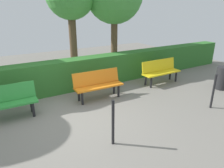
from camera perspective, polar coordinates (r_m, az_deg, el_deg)
The scene contains 8 objects.
ground_plane at distance 5.42m, azimuth -11.23°, elevation -9.51°, with size 17.85×17.85×0.00m, color gray.
bench_yellow at distance 7.84m, azimuth 13.30°, elevation 3.69°, with size 1.55×0.46×0.86m.
bench_orange at distance 6.31m, azimuth -3.95°, elevation 0.13°, with size 1.53×0.52×0.86m.
bench_green at distance 5.78m, azimuth -27.23°, elevation -4.24°, with size 1.44×0.49×0.86m.
hedge_row at distance 7.27m, azimuth -8.00°, elevation 3.13°, with size 13.85×0.58×1.06m, color #2D6B28.
railing_post_near at distance 6.32m, azimuth 26.34°, elevation -1.85°, with size 0.06×0.06×1.00m, color black.
railing_post_mid at distance 4.19m, azimuth 0.28°, elevation -10.71°, with size 0.06×0.06×1.00m, color black.
trash_bin at distance 8.04m, azimuth 28.36°, elevation 1.48°, with size 0.44×0.44×0.78m, color #262628.
Camera 1 is at (1.44, 4.49, 2.67)m, focal length 32.89 mm.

